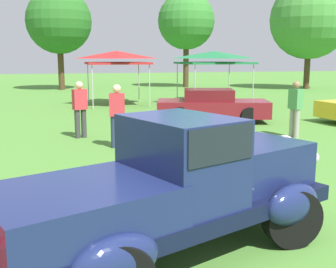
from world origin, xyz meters
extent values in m
plane|color=#4C8433|center=(0.00, 0.00, 0.00)|extent=(120.00, 120.00, 0.00)
cube|color=black|center=(-0.22, -0.46, 0.56)|extent=(4.51, 2.94, 0.20)
cube|color=navy|center=(0.97, 0.02, 0.94)|extent=(1.88, 1.60, 0.60)
ellipsoid|color=silver|center=(1.73, 0.32, 0.92)|extent=(0.34, 0.54, 0.68)
cube|color=navy|center=(-0.11, -0.42, 1.18)|extent=(1.46, 1.66, 1.04)
cube|color=black|center=(-0.11, -0.42, 1.48)|extent=(1.39, 1.65, 0.40)
cube|color=navy|center=(-1.34, -0.91, 0.86)|extent=(2.25, 2.00, 0.48)
ellipsoid|color=navy|center=(0.77, 0.71, 0.56)|extent=(0.99, 0.68, 0.52)
ellipsoid|color=navy|center=(1.31, -0.62, 0.56)|extent=(0.99, 0.68, 0.52)
ellipsoid|color=navy|center=(-1.61, -0.24, 0.56)|extent=(0.99, 0.68, 0.52)
ellipsoid|color=navy|center=(-1.07, -1.58, 0.56)|extent=(0.99, 0.68, 0.52)
sphere|color=silver|center=(1.61, 0.75, 1.00)|extent=(0.18, 0.18, 0.18)
sphere|color=silver|center=(1.94, -0.07, 1.00)|extent=(0.18, 0.18, 0.18)
cylinder|color=black|center=(0.77, 0.71, 0.38)|extent=(0.76, 0.24, 0.76)
cylinder|color=black|center=(1.31, -0.62, 0.38)|extent=(0.76, 0.24, 0.76)
cylinder|color=black|center=(-1.61, -0.24, 0.38)|extent=(0.76, 0.24, 0.76)
cube|color=silver|center=(-1.72, -0.72, 0.28)|extent=(0.40, 1.64, 0.12)
cube|color=maroon|center=(4.12, 9.62, 0.50)|extent=(4.41, 2.80, 0.60)
cube|color=maroon|center=(3.96, 9.67, 1.00)|extent=(2.15, 1.91, 0.44)
cylinder|color=black|center=(5.07, 8.53, 0.32)|extent=(0.64, 0.22, 0.64)
cylinder|color=black|center=(2.72, 9.24, 0.32)|extent=(0.64, 0.22, 0.64)
cylinder|color=#9E998E|center=(5.38, 6.16, 0.43)|extent=(0.16, 0.16, 0.86)
cylinder|color=#9E998E|center=(5.42, 5.96, 0.43)|extent=(0.16, 0.16, 0.86)
cube|color=#4C9351|center=(5.40, 6.06, 1.16)|extent=(0.31, 0.44, 0.60)
sphere|color=#936B4C|center=(5.40, 6.06, 1.58)|extent=(0.22, 0.22, 0.22)
cylinder|color=#383838|center=(-0.96, 7.56, 0.43)|extent=(0.16, 0.16, 0.86)
cylinder|color=#383838|center=(-0.77, 7.62, 0.43)|extent=(0.16, 0.16, 0.86)
cube|color=#D1333D|center=(-0.87, 7.59, 1.16)|extent=(0.45, 0.35, 0.60)
sphere|color=beige|center=(-0.87, 7.59, 1.58)|extent=(0.22, 0.22, 0.22)
cylinder|color=#283351|center=(-0.09, 5.92, 0.43)|extent=(0.16, 0.16, 0.86)
cylinder|color=#283351|center=(0.11, 5.88, 0.43)|extent=(0.16, 0.16, 0.86)
cube|color=#D1333D|center=(0.01, 5.90, 1.16)|extent=(0.44, 0.31, 0.60)
sphere|color=beige|center=(0.01, 5.90, 1.58)|extent=(0.22, 0.22, 0.22)
cylinder|color=#B7B7BC|center=(2.83, 17.54, 1.02)|extent=(0.05, 0.05, 2.05)
cylinder|color=#B7B7BC|center=(2.83, 14.81, 1.02)|extent=(0.05, 0.05, 2.05)
cylinder|color=#B7B7BC|center=(0.10, 17.54, 1.02)|extent=(0.05, 0.05, 2.05)
cylinder|color=#B7B7BC|center=(0.10, 14.81, 1.02)|extent=(0.05, 0.05, 2.05)
cube|color=red|center=(1.47, 16.18, 2.10)|extent=(3.03, 3.03, 0.10)
pyramid|color=red|center=(1.47, 16.18, 2.52)|extent=(2.97, 2.97, 0.38)
cylinder|color=#B7B7BC|center=(7.95, 17.17, 1.02)|extent=(0.05, 0.05, 2.05)
cylinder|color=#B7B7BC|center=(7.95, 14.12, 1.02)|extent=(0.05, 0.05, 2.05)
cylinder|color=#B7B7BC|center=(4.90, 17.17, 1.02)|extent=(0.05, 0.05, 2.05)
cylinder|color=#B7B7BC|center=(4.90, 14.12, 1.02)|extent=(0.05, 0.05, 2.05)
cube|color=#1E703D|center=(6.42, 15.64, 2.10)|extent=(3.39, 3.39, 0.10)
pyramid|color=#1E703D|center=(6.42, 15.64, 2.52)|extent=(3.32, 3.32, 0.38)
cylinder|color=#47331E|center=(-1.14, 27.38, 1.84)|extent=(0.44, 0.44, 3.69)
sphere|color=#286623|center=(-1.14, 27.38, 4.99)|extent=(4.74, 4.74, 4.74)
cylinder|color=#47331E|center=(8.66, 27.71, 2.00)|extent=(0.44, 0.44, 3.99)
sphere|color=#337A2D|center=(8.66, 27.71, 5.23)|extent=(4.50, 4.50, 4.50)
cylinder|color=#47331E|center=(17.04, 23.54, 1.78)|extent=(0.44, 0.44, 3.56)
sphere|color=#428938|center=(17.04, 23.54, 5.18)|extent=(5.90, 5.90, 5.90)
camera|label=1|loc=(-1.51, -5.11, 2.39)|focal=44.97mm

